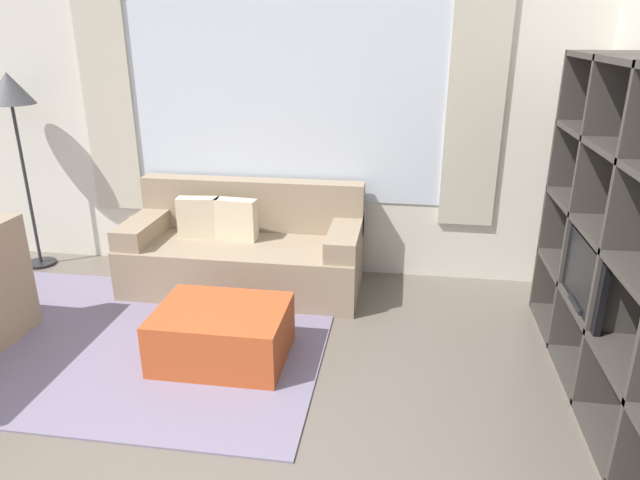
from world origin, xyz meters
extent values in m
cube|color=silver|center=(0.00, 3.38, 1.35)|extent=(6.15, 0.07, 2.70)
cube|color=silver|center=(0.00, 3.34, 1.45)|extent=(2.72, 0.01, 1.60)
cube|color=beige|center=(-1.53, 3.33, 1.45)|extent=(0.44, 0.03, 1.90)
cube|color=beige|center=(1.53, 3.33, 1.45)|extent=(0.44, 0.03, 1.90)
cube|color=slate|center=(-0.93, 1.89, 0.01)|extent=(2.94, 1.97, 0.01)
cube|color=#3D3833|center=(2.26, 2.25, 0.95)|extent=(0.44, 0.04, 1.91)
cube|color=#3D3833|center=(2.26, 2.88, 0.95)|extent=(0.44, 0.04, 1.91)
cube|color=#3D3833|center=(2.26, 1.62, 0.02)|extent=(0.44, 2.53, 0.04)
cube|color=#3D3833|center=(2.26, 1.62, 0.48)|extent=(0.44, 2.53, 0.04)
cube|color=black|center=(2.08, 1.90, 0.70)|extent=(0.04, 0.72, 0.41)
cube|color=black|center=(2.10, 1.90, 0.51)|extent=(0.10, 0.24, 0.03)
cylinder|color=white|center=(2.23, 2.55, 1.50)|extent=(0.06, 0.06, 0.10)
cylinder|color=red|center=(2.23, 2.57, 0.07)|extent=(0.06, 0.06, 0.08)
cube|color=#388947|center=(2.23, 2.59, 1.05)|extent=(0.07, 0.07, 0.15)
cube|color=gray|center=(-0.26, 2.87, 0.21)|extent=(1.91, 0.84, 0.41)
cube|color=gray|center=(-0.26, 3.20, 0.63)|extent=(1.91, 0.18, 0.43)
cube|color=gray|center=(-1.09, 2.87, 0.49)|extent=(0.24, 0.78, 0.16)
cube|color=gray|center=(0.57, 2.87, 0.49)|extent=(0.24, 0.78, 0.16)
cube|color=beige|center=(-0.32, 2.92, 0.58)|extent=(0.35, 0.15, 0.34)
cube|color=beige|center=(-0.64, 2.92, 0.58)|extent=(0.35, 0.16, 0.34)
cube|color=#B74C23|center=(-0.10, 1.79, 0.18)|extent=(0.83, 0.64, 0.36)
cylinder|color=black|center=(-2.25, 3.07, 0.01)|extent=(0.26, 0.26, 0.02)
cylinder|color=#2D2D30|center=(-2.25, 3.07, 0.73)|extent=(0.03, 0.03, 1.42)
cone|color=#4C4C51|center=(-2.25, 3.07, 1.58)|extent=(0.39, 0.39, 0.26)
camera|label=1|loc=(1.02, -1.33, 2.05)|focal=32.00mm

